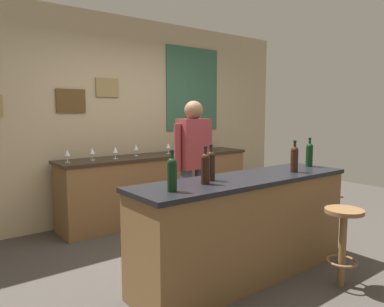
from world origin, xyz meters
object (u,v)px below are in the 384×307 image
Objects in this scene: wine_bottle_c at (211,165)px; wine_glass_b at (92,151)px; bar_stool at (343,234)px; wine_bottle_e at (309,154)px; wine_glass_d at (136,148)px; wine_glass_e at (168,146)px; coffee_mug at (192,148)px; bartender at (194,162)px; wine_glass_c at (115,150)px; wine_glass_a at (67,153)px; wine_bottle_a at (172,173)px; wine_bottle_d at (294,158)px; wine_bottle_b at (205,167)px.

wine_bottle_c is 1.97× the size of wine_glass_b.
wine_glass_b reaches higher than bar_stool.
wine_glass_d is (-0.92, 2.09, -0.05)m from wine_bottle_e.
wine_glass_e reaches higher than coffee_mug.
wine_glass_e is at bearing 70.13° from bartender.
coffee_mug is at bearing 2.85° from wine_glass_c.
wine_glass_d is at bearing 175.33° from wine_glass_e.
bartender is 1.51m from wine_glass_a.
wine_glass_e is at bearing 1.36° from wine_glass_b.
wine_glass_e is 1.24× the size of coffee_mug.
wine_bottle_a is at bearing -105.06° from wine_glass_c.
wine_glass_c is at bearing 112.05° from wine_bottle_d.
wine_bottle_b is 1.05m from wine_bottle_d.
wine_glass_b is (-0.10, 2.07, -0.05)m from wine_bottle_b.
wine_bottle_a and wine_bottle_c have the same top height.
bartender is at bearing 60.04° from wine_bottle_c.
bartender reaches higher than wine_bottle_a.
coffee_mug reaches higher than bar_stool.
wine_bottle_e is at bearing -1.73° from wine_bottle_c.
wine_bottle_d is 1.97× the size of wine_glass_e.
wine_glass_d is 0.50m from wine_glass_e.
wine_bottle_b is 1.97× the size of wine_glass_e.
bar_stool is 2.81m from coffee_mug.
wine_bottle_b is at bearing -178.16° from wine_bottle_e.
wine_bottle_e reaches higher than wine_glass_c.
wine_glass_c is 1.24× the size of coffee_mug.
wine_glass_d is (0.55, 2.14, -0.05)m from wine_bottle_b.
wine_glass_e is (1.46, 0.03, 0.00)m from wine_glass_a.
bar_stool is at bearing -77.81° from bartender.
bar_stool is at bearing -94.14° from wine_bottle_d.
bartender is 1.06m from wine_bottle_c.
wine_bottle_c is at bearing 16.92° from wine_bottle_a.
wine_glass_e is (-0.42, 2.05, -0.05)m from wine_bottle_e.
wine_bottle_d reaches higher than wine_glass_e.
bartender is 1.17m from wine_glass_e.
coffee_mug is at bearing 56.10° from wine_bottle_c.
bar_stool is 4.39× the size of wine_glass_d.
wine_bottle_e is (0.42, 0.13, 0.00)m from wine_bottle_d.
wine_bottle_e is 2.05m from coffee_mug.
bar_stool is 2.22× the size of wine_bottle_b.
wine_bottle_e reaches higher than wine_glass_a.
wine_glass_d is 0.93m from coffee_mug.
wine_glass_b is at bearing 1.11° from wine_glass_a.
wine_bottle_c is 1.00× the size of wine_bottle_e.
wine_bottle_d is at bearing -69.97° from bartender.
wine_bottle_a is 1.97× the size of wine_glass_c.
wine_bottle_c reaches higher than wine_glass_e.
wine_bottle_d is 1.97× the size of wine_glass_c.
coffee_mug is (1.58, 0.03, -0.06)m from wine_glass_b.
wine_bottle_c reaches higher than bar_stool.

